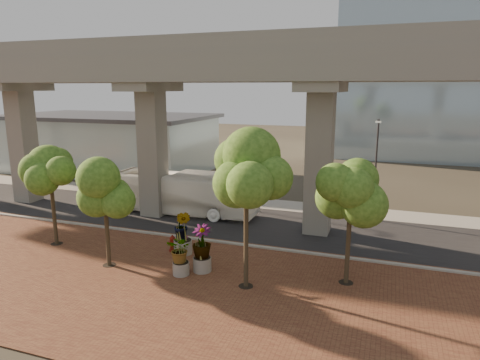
% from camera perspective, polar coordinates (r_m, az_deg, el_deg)
% --- Properties ---
extents(ground, '(160.00, 160.00, 0.00)m').
position_cam_1_polar(ground, '(28.28, -2.69, -6.90)').
color(ground, '#342F25').
rests_on(ground, ground).
extents(brick_plaza, '(70.00, 13.00, 0.06)m').
position_cam_1_polar(brick_plaza, '(21.62, -10.90, -13.28)').
color(brick_plaza, brown).
rests_on(brick_plaza, ground).
extents(asphalt_road, '(90.00, 8.00, 0.04)m').
position_cam_1_polar(asphalt_road, '(30.04, -1.25, -5.69)').
color(asphalt_road, black).
rests_on(asphalt_road, ground).
extents(curb_strip, '(70.00, 0.25, 0.16)m').
position_cam_1_polar(curb_strip, '(26.52, -4.33, -8.06)').
color(curb_strip, '#9D9A92').
rests_on(curb_strip, ground).
extents(far_sidewalk, '(90.00, 3.00, 0.06)m').
position_cam_1_polar(far_sidewalk, '(35.02, 1.93, -3.07)').
color(far_sidewalk, '#9D9A92').
rests_on(far_sidewalk, ground).
extents(transit_viaduct, '(72.00, 5.60, 12.40)m').
position_cam_1_polar(transit_viaduct, '(28.65, -1.32, 8.27)').
color(transit_viaduct, gray).
rests_on(transit_viaduct, ground).
extents(station_pavilion, '(23.00, 13.00, 6.30)m').
position_cam_1_polar(station_pavilion, '(51.01, -17.00, 4.88)').
color(station_pavilion, silver).
rests_on(station_pavilion, ground).
extents(transit_bus, '(11.32, 2.73, 3.15)m').
position_cam_1_polar(transit_bus, '(32.03, -7.61, -1.77)').
color(transit_bus, white).
rests_on(transit_bus, ground).
extents(fire_hydrant, '(0.48, 0.43, 0.96)m').
position_cam_1_polar(fire_hydrant, '(25.05, -8.98, -8.34)').
color(fire_hydrant, maroon).
rests_on(fire_hydrant, ground).
extents(planter_front, '(1.86, 1.86, 2.04)m').
position_cam_1_polar(planter_front, '(21.72, -7.93, -9.38)').
color(planter_front, '#AAA499').
rests_on(planter_front, ground).
extents(planter_right, '(2.30, 2.30, 2.45)m').
position_cam_1_polar(planter_right, '(21.92, -5.12, -8.43)').
color(planter_right, gray).
rests_on(planter_right, ground).
extents(planter_left, '(2.28, 2.28, 2.51)m').
position_cam_1_polar(planter_left, '(24.25, -7.69, -6.33)').
color(planter_left, '#ADA79C').
rests_on(planter_left, ground).
extents(street_tree_far_west, '(3.87, 3.87, 6.30)m').
position_cam_1_polar(street_tree_far_west, '(27.12, -24.03, 1.21)').
color(street_tree_far_west, '#433726').
rests_on(street_tree_far_west, ground).
extents(street_tree_near_west, '(3.36, 3.36, 5.61)m').
position_cam_1_polar(street_tree_near_west, '(22.85, -17.65, -1.35)').
color(street_tree_near_west, '#433726').
rests_on(street_tree_near_west, ground).
extents(street_tree_near_east, '(4.10, 4.10, 7.21)m').
position_cam_1_polar(street_tree_near_east, '(19.10, 0.84, 0.53)').
color(street_tree_near_east, '#433726').
rests_on(street_tree_near_east, ground).
extents(street_tree_far_east, '(3.83, 3.83, 6.19)m').
position_cam_1_polar(street_tree_far_east, '(20.32, 14.58, -1.75)').
color(street_tree_far_east, '#433726').
rests_on(street_tree_far_east, ground).
extents(streetlamp_west, '(0.35, 1.03, 7.13)m').
position_cam_1_polar(streetlamp_west, '(36.54, -10.14, 4.02)').
color(streetlamp_west, '#2B2C30').
rests_on(streetlamp_west, ground).
extents(streetlamp_east, '(0.35, 1.04, 7.16)m').
position_cam_1_polar(streetlamp_east, '(30.93, 17.66, 2.20)').
color(streetlamp_east, '#2A292E').
rests_on(streetlamp_east, ground).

